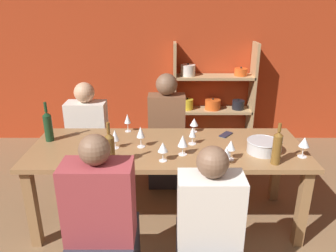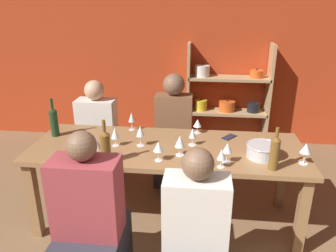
# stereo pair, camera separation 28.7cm
# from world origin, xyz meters

# --- Properties ---
(wall_back_red) EXTENTS (8.80, 0.06, 2.70)m
(wall_back_red) POSITION_xyz_m (0.00, 3.83, 1.35)
(wall_back_red) COLOR #B23819
(wall_back_red) RESTS_ON ground_plane
(shelf_unit) EXTENTS (1.10, 0.30, 1.42)m
(shelf_unit) POSITION_xyz_m (0.43, 3.63, 0.58)
(shelf_unit) COLOR tan
(shelf_unit) RESTS_ON ground_plane
(dining_table) EXTENTS (2.35, 0.85, 0.75)m
(dining_table) POSITION_xyz_m (-0.19, 1.85, 0.66)
(dining_table) COLOR olive
(dining_table) RESTS_ON ground_plane
(mixing_bowl) EXTENTS (0.27, 0.27, 0.11)m
(mixing_bowl) POSITION_xyz_m (0.60, 1.73, 0.81)
(mixing_bowl) COLOR #B7BABC
(mixing_bowl) RESTS_ON dining_table
(wine_bottle_green) EXTENTS (0.07, 0.07, 0.36)m
(wine_bottle_green) POSITION_xyz_m (-1.25, 1.97, 0.90)
(wine_bottle_green) COLOR #19381E
(wine_bottle_green) RESTS_ON dining_table
(wine_bottle_dark) EXTENTS (0.08, 0.08, 0.35)m
(wine_bottle_dark) POSITION_xyz_m (-0.62, 1.50, 0.89)
(wine_bottle_dark) COLOR brown
(wine_bottle_dark) RESTS_ON dining_table
(wine_bottle_amber) EXTENTS (0.07, 0.07, 0.33)m
(wine_bottle_amber) POSITION_xyz_m (0.65, 1.53, 0.89)
(wine_bottle_amber) COLOR brown
(wine_bottle_amber) RESTS_ON dining_table
(wine_glass_red_a) EXTENTS (0.07, 0.07, 0.17)m
(wine_glass_red_a) POSITION_xyz_m (-0.63, 1.81, 0.87)
(wine_glass_red_a) COLOR white
(wine_glass_red_a) RESTS_ON dining_table
(wine_glass_white_a) EXTENTS (0.07, 0.07, 0.17)m
(wine_glass_white_a) POSITION_xyz_m (-0.72, 1.58, 0.87)
(wine_glass_white_a) COLOR white
(wine_glass_white_a) RESTS_ON dining_table
(wine_glass_empty_a) EXTENTS (0.07, 0.07, 0.15)m
(wine_glass_empty_a) POSITION_xyz_m (0.26, 1.52, 0.86)
(wine_glass_empty_a) COLOR white
(wine_glass_empty_a) RESTS_ON dining_table
(wine_glass_red_b) EXTENTS (0.08, 0.08, 0.16)m
(wine_glass_red_b) POSITION_xyz_m (0.31, 1.60, 0.87)
(wine_glass_red_b) COLOR white
(wine_glass_red_b) RESTS_ON dining_table
(wine_glass_red_c) EXTENTS (0.07, 0.07, 0.16)m
(wine_glass_red_c) POSITION_xyz_m (0.03, 1.90, 0.86)
(wine_glass_red_c) COLOR white
(wine_glass_red_c) RESTS_ON dining_table
(wine_glass_red_d) EXTENTS (0.08, 0.08, 0.17)m
(wine_glass_red_d) POSITION_xyz_m (0.90, 1.65, 0.88)
(wine_glass_red_d) COLOR white
(wine_glass_red_d) RESTS_ON dining_table
(wine_glass_red_e) EXTENTS (0.08, 0.08, 0.14)m
(wine_glass_red_e) POSITION_xyz_m (0.07, 2.19, 0.85)
(wine_glass_red_e) COLOR white
(wine_glass_red_e) RESTS_ON dining_table
(wine_glass_red_f) EXTENTS (0.08, 0.08, 0.16)m
(wine_glass_red_f) POSITION_xyz_m (-0.22, 1.57, 0.87)
(wine_glass_red_f) COLOR white
(wine_glass_red_f) RESTS_ON dining_table
(wine_glass_empty_b) EXTENTS (0.08, 0.08, 0.17)m
(wine_glass_empty_b) POSITION_xyz_m (-0.06, 1.69, 0.87)
(wine_glass_empty_b) COLOR white
(wine_glass_empty_b) RESTS_ON dining_table
(wine_glass_empty_c) EXTENTS (0.06, 0.06, 0.18)m
(wine_glass_empty_c) POSITION_xyz_m (-0.57, 2.20, 0.88)
(wine_glass_empty_c) COLOR white
(wine_glass_empty_c) RESTS_ON dining_table
(wine_glass_red_g) EXTENTS (0.07, 0.07, 0.19)m
(wine_glass_red_g) POSITION_xyz_m (-0.41, 1.84, 0.88)
(wine_glass_red_g) COLOR white
(wine_glass_red_g) RESTS_ON dining_table
(cell_phone) EXTENTS (0.15, 0.16, 0.01)m
(cell_phone) POSITION_xyz_m (0.36, 2.10, 0.76)
(cell_phone) COLOR #1E2338
(cell_phone) RESTS_ON dining_table
(person_near_a) EXTENTS (0.42, 0.53, 1.11)m
(person_near_a) POSITION_xyz_m (0.09, 1.06, 0.40)
(person_near_a) COLOR #2D2D38
(person_near_a) RESTS_ON ground_plane
(person_far_a) EXTENTS (0.43, 0.54, 1.13)m
(person_far_a) POSITION_xyz_m (-1.08, 2.65, 0.41)
(person_far_a) COLOR #2D2D38
(person_far_a) RESTS_ON ground_plane
(person_near_b) EXTENTS (0.44, 0.56, 1.20)m
(person_near_b) POSITION_xyz_m (-0.62, 1.04, 0.43)
(person_near_b) COLOR #2D2D38
(person_near_b) RESTS_ON ground_plane
(person_far_b) EXTENTS (0.39, 0.49, 1.23)m
(person_far_b) POSITION_xyz_m (-0.20, 2.60, 0.46)
(person_far_b) COLOR #2D2D38
(person_far_b) RESTS_ON ground_plane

